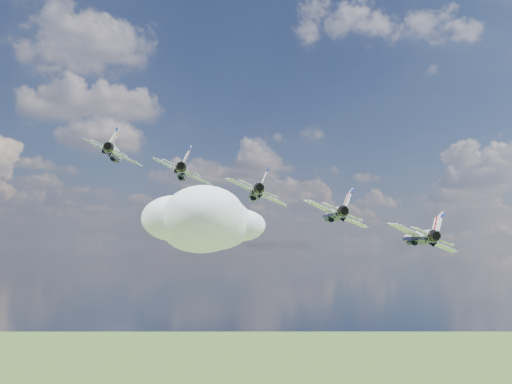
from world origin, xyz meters
name	(u,v)px	position (x,y,z in m)	size (l,w,h in m)	color
cloud_far	(209,224)	(59.92, 174.24, 160.94)	(54.10, 42.50, 21.25)	white
jet_0	(115,153)	(-12.76, 20.18, 165.48)	(8.99, 13.31, 3.97)	white
jet_1	(183,172)	(-3.84, 13.15, 162.17)	(8.99, 13.31, 3.97)	white
jet_2	(256,192)	(5.09, 6.12, 158.87)	(8.99, 13.31, 3.97)	silver
jet_3	(334,213)	(14.01, -0.91, 155.57)	(8.99, 13.31, 3.97)	white
jet_4	(418,237)	(22.94, -7.94, 152.26)	(8.99, 13.31, 3.97)	white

